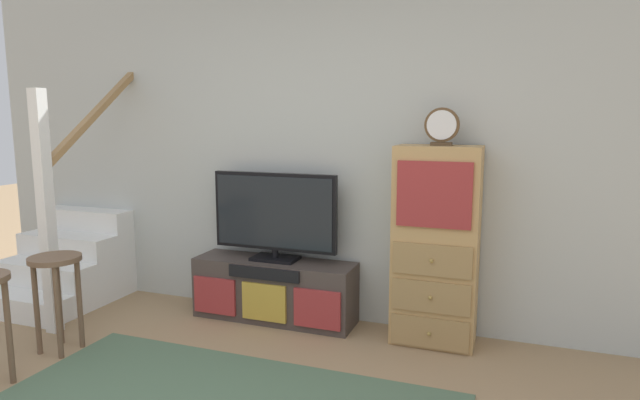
# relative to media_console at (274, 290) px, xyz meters

# --- Properties ---
(back_wall) EXTENTS (6.40, 0.12, 2.70)m
(back_wall) POSITION_rel_media_console_xyz_m (0.30, 0.27, 1.11)
(back_wall) COLOR #B2B7B2
(back_wall) RESTS_ON ground_plane
(media_console) EXTENTS (1.29, 0.38, 0.48)m
(media_console) POSITION_rel_media_console_xyz_m (0.00, 0.00, 0.00)
(media_console) COLOR #423833
(media_console) RESTS_ON ground_plane
(television) EXTENTS (1.02, 0.22, 0.69)m
(television) POSITION_rel_media_console_xyz_m (0.00, 0.02, 0.61)
(television) COLOR black
(television) RESTS_ON media_console
(side_cabinet) EXTENTS (0.58, 0.38, 1.41)m
(side_cabinet) POSITION_rel_media_console_xyz_m (1.25, 0.01, 0.46)
(side_cabinet) COLOR tan
(side_cabinet) RESTS_ON ground_plane
(desk_clock) EXTENTS (0.23, 0.08, 0.26)m
(desk_clock) POSITION_rel_media_console_xyz_m (1.27, -0.00, 1.29)
(desk_clock) COLOR #4C3823
(desk_clock) RESTS_ON side_cabinet
(staircase) EXTENTS (1.00, 1.36, 2.20)m
(staircase) POSITION_rel_media_console_xyz_m (-1.94, 0.01, 0.13)
(staircase) COLOR white
(staircase) RESTS_ON ground_plane
(bar_stool_far) EXTENTS (0.34, 0.34, 0.67)m
(bar_stool_far) POSITION_rel_media_console_xyz_m (-1.14, -1.04, 0.26)
(bar_stool_far) COLOR brown
(bar_stool_far) RESTS_ON ground_plane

